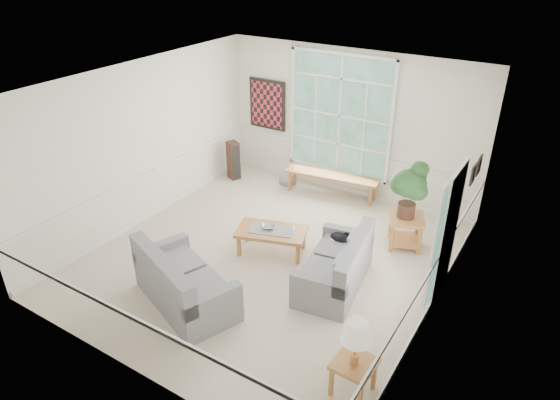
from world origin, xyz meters
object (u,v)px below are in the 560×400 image
object	(u,v)px
loveseat_front	(185,277)
side_table	(353,377)
coffee_table	(272,241)
end_table	(405,232)
loveseat_right	(334,261)

from	to	relation	value
loveseat_front	side_table	xyz separation A→B (m)	(2.79, -0.21, -0.23)
coffee_table	end_table	size ratio (longest dim) A/B	2.01
loveseat_right	coffee_table	bearing A→B (deg)	160.13
coffee_table	side_table	xyz separation A→B (m)	(2.46, -2.02, 0.02)
loveseat_right	coffee_table	size ratio (longest dim) A/B	1.37
coffee_table	end_table	xyz separation A→B (m)	(1.88, 1.39, 0.07)
loveseat_right	end_table	distance (m)	1.76
loveseat_right	end_table	xyz separation A→B (m)	(0.56, 1.66, -0.14)
loveseat_front	coffee_table	xyz separation A→B (m)	(0.33, 1.80, -0.25)
loveseat_front	end_table	bearing A→B (deg)	76.20
coffee_table	side_table	distance (m)	3.18
end_table	side_table	size ratio (longest dim) A/B	1.22
coffee_table	end_table	bearing A→B (deg)	18.03
loveseat_right	side_table	xyz separation A→B (m)	(1.14, -1.75, -0.20)
loveseat_front	side_table	world-z (taller)	loveseat_front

